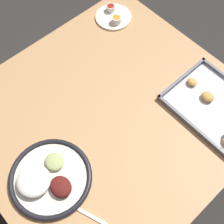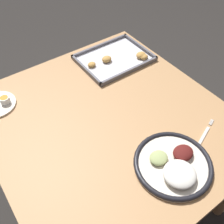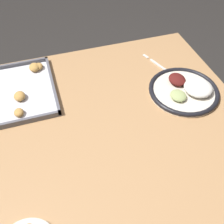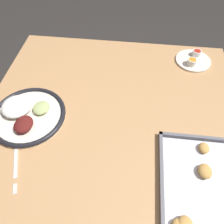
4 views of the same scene
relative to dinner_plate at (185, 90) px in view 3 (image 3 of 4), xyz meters
The scene contains 5 objects.
ground_plane 0.80m from the dinner_plate, 99.73° to the left, with size 8.00×8.00×0.00m, color #282623.
dining_table 0.37m from the dinner_plate, 99.73° to the left, with size 1.01×1.09×0.70m.
dinner_plate is the anchor object (origin of this frame).
fork 0.20m from the dinner_plate, ahead, with size 0.21×0.09×0.00m.
baking_tray 0.71m from the dinner_plate, 71.82° to the left, with size 0.38×0.30×0.04m.
Camera 3 is at (-0.64, 0.21, 1.49)m, focal length 42.00 mm.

